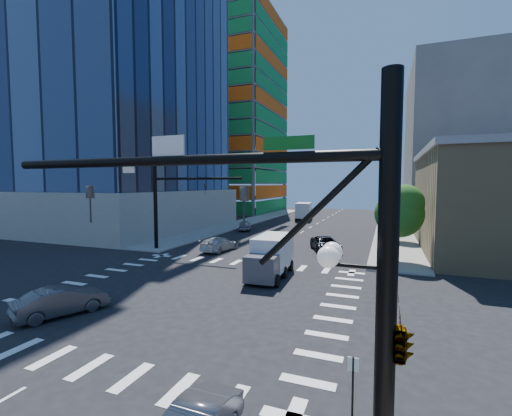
% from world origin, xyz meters
% --- Properties ---
extents(ground, '(160.00, 160.00, 0.00)m').
position_xyz_m(ground, '(0.00, 0.00, 0.00)').
color(ground, black).
rests_on(ground, ground).
extents(road_markings, '(20.00, 20.00, 0.01)m').
position_xyz_m(road_markings, '(0.00, 0.00, 0.01)').
color(road_markings, silver).
rests_on(road_markings, ground).
extents(sidewalk_ne, '(5.00, 60.00, 0.15)m').
position_xyz_m(sidewalk_ne, '(12.50, 40.00, 0.07)').
color(sidewalk_ne, gray).
rests_on(sidewalk_ne, ground).
extents(sidewalk_nw, '(5.00, 60.00, 0.15)m').
position_xyz_m(sidewalk_nw, '(-12.50, 40.00, 0.07)').
color(sidewalk_nw, gray).
rests_on(sidewalk_nw, ground).
extents(office_tower, '(30.00, 30.00, 71.00)m').
position_xyz_m(office_tower, '(-30.00, 25.00, 35.13)').
color(office_tower, gray).
rests_on(office_tower, ground).
extents(construction_building, '(25.16, 34.50, 70.60)m').
position_xyz_m(construction_building, '(-27.41, 61.93, 24.61)').
color(construction_building, slate).
rests_on(construction_building, ground).
extents(bg_building_ne, '(24.00, 30.00, 28.00)m').
position_xyz_m(bg_building_ne, '(27.00, 55.00, 14.00)').
color(bg_building_ne, '#66605C').
rests_on(bg_building_ne, ground).
extents(signal_mast_se, '(10.51, 2.48, 9.00)m').
position_xyz_m(signal_mast_se, '(10.60, -11.50, 5.01)').
color(signal_mast_se, black).
rests_on(signal_mast_se, sidewalk_se).
extents(signal_mast_nw, '(10.20, 0.40, 9.00)m').
position_xyz_m(signal_mast_nw, '(-10.00, 11.50, 5.49)').
color(signal_mast_nw, black).
rests_on(signal_mast_nw, sidewalk_nw).
extents(tree_south, '(4.16, 4.16, 6.82)m').
position_xyz_m(tree_south, '(12.63, 13.90, 4.69)').
color(tree_south, '#382316').
rests_on(tree_south, sidewalk_ne).
extents(tree_north, '(3.54, 3.52, 5.78)m').
position_xyz_m(tree_north, '(12.93, 25.90, 3.99)').
color(tree_north, '#382316').
rests_on(tree_north, sidewalk_ne).
extents(no_parking_sign, '(0.30, 0.06, 2.20)m').
position_xyz_m(no_parking_sign, '(10.70, -9.00, 1.38)').
color(no_parking_sign, black).
rests_on(no_parking_sign, ground).
extents(car_nb_far, '(4.34, 5.95, 1.50)m').
position_xyz_m(car_nb_far, '(5.60, 17.11, 0.75)').
color(car_nb_far, black).
rests_on(car_nb_far, ground).
extents(car_sb_near, '(2.65, 5.25, 1.46)m').
position_xyz_m(car_sb_near, '(-4.79, 13.18, 0.73)').
color(car_sb_near, silver).
rests_on(car_sb_near, ground).
extents(car_sb_mid, '(3.27, 4.74, 1.50)m').
position_xyz_m(car_sb_mid, '(-8.50, 28.73, 0.75)').
color(car_sb_mid, '#9A9BA1').
rests_on(car_sb_mid, ground).
extents(car_sb_cross, '(3.27, 4.84, 1.51)m').
position_xyz_m(car_sb_cross, '(-4.62, -5.56, 0.75)').
color(car_sb_cross, '#444348').
rests_on(car_sb_cross, ground).
extents(box_truck_near, '(2.79, 5.90, 3.03)m').
position_xyz_m(box_truck_near, '(3.38, 5.44, 1.34)').
color(box_truck_near, black).
rests_on(box_truck_near, ground).
extents(box_truck_far, '(3.57, 6.82, 3.42)m').
position_xyz_m(box_truck_far, '(-3.50, 46.48, 1.51)').
color(box_truck_far, black).
rests_on(box_truck_far, ground).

